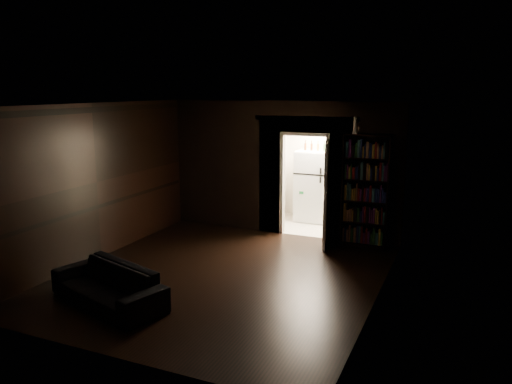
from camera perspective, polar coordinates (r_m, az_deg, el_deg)
ground at (r=8.38m, az=-3.89°, el=-9.60°), size 5.50×5.50×0.00m
room_walls at (r=8.87m, az=-0.93°, el=2.92°), size 5.02×5.61×2.84m
kitchen_alcove at (r=11.38m, az=7.25°, el=2.39°), size 2.20×1.80×2.60m
sofa at (r=7.56m, az=-16.57°, el=-9.54°), size 2.06×1.36×0.73m
bookshelf at (r=9.87m, az=12.42°, el=0.12°), size 0.95×0.66×2.20m
refrigerator at (r=11.65m, az=6.53°, el=0.70°), size 0.92×0.89×1.65m
door at (r=9.79m, az=7.93°, el=-0.27°), size 0.27×0.83×2.05m
figurine at (r=9.68m, az=11.27°, el=7.51°), size 0.13×0.13×0.33m
bottles at (r=11.47m, az=6.74°, el=5.28°), size 0.58×0.15×0.23m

